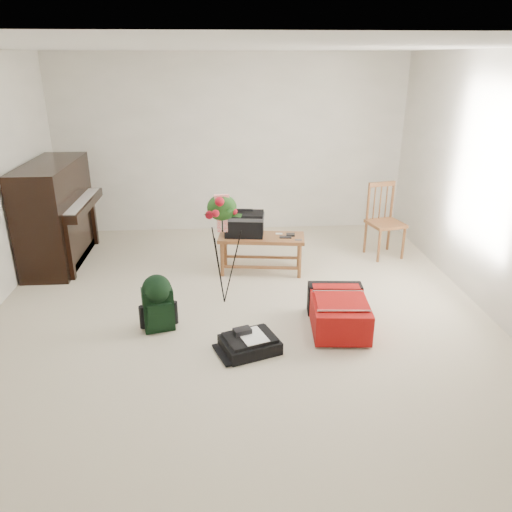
{
  "coord_description": "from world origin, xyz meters",
  "views": [
    {
      "loc": [
        -0.15,
        -4.47,
        2.42
      ],
      "look_at": [
        0.19,
        0.35,
        0.49
      ],
      "focal_mm": 35.0,
      "sensor_mm": 36.0,
      "label": 1
    }
  ],
  "objects": [
    {
      "name": "red_suitcase",
      "position": [
        0.93,
        -0.29,
        0.17
      ],
      "size": [
        0.57,
        0.8,
        0.33
      ],
      "rotation": [
        0.0,
        0.0,
        -0.08
      ],
      "color": "#AE1507",
      "rests_on": "floor"
    },
    {
      "name": "flower_stand",
      "position": [
        -0.15,
        0.29,
        0.59
      ],
      "size": [
        0.41,
        0.41,
        1.21
      ],
      "rotation": [
        0.0,
        0.0,
        0.09
      ],
      "color": "black",
      "rests_on": "floor"
    },
    {
      "name": "ceiling",
      "position": [
        0.0,
        0.0,
        2.5
      ],
      "size": [
        5.0,
        5.5,
        0.01
      ],
      "primitive_type": "cube",
      "color": "white",
      "rests_on": "wall_back"
    },
    {
      "name": "piano",
      "position": [
        -2.19,
        1.6,
        0.6
      ],
      "size": [
        0.71,
        1.5,
        1.25
      ],
      "color": "black",
      "rests_on": "floor"
    },
    {
      "name": "dining_chair",
      "position": [
        1.94,
        1.51,
        0.46
      ],
      "size": [
        0.49,
        0.49,
        0.94
      ],
      "rotation": [
        0.0,
        0.0,
        0.23
      ],
      "color": "brown",
      "rests_on": "floor"
    },
    {
      "name": "wall_back",
      "position": [
        0.0,
        2.75,
        1.25
      ],
      "size": [
        5.0,
        0.04,
        2.5
      ],
      "primitive_type": "cube",
      "color": "white",
      "rests_on": "floor"
    },
    {
      "name": "black_duffel",
      "position": [
        0.06,
        -0.67,
        0.07
      ],
      "size": [
        0.57,
        0.52,
        0.2
      ],
      "rotation": [
        0.0,
        0.0,
        0.34
      ],
      "color": "black",
      "rests_on": "floor"
    },
    {
      "name": "wall_right",
      "position": [
        2.5,
        0.0,
        1.25
      ],
      "size": [
        0.04,
        5.5,
        2.5
      ],
      "primitive_type": "cube",
      "color": "white",
      "rests_on": "floor"
    },
    {
      "name": "green_backpack",
      "position": [
        -0.78,
        -0.24,
        0.31
      ],
      "size": [
        0.31,
        0.29,
        0.56
      ],
      "rotation": [
        0.0,
        0.0,
        0.25
      ],
      "color": "black",
      "rests_on": "floor"
    },
    {
      "name": "floor",
      "position": [
        0.0,
        0.0,
        0.0
      ],
      "size": [
        5.0,
        5.5,
        0.01
      ],
      "primitive_type": "cube",
      "color": "#BDB398",
      "rests_on": "ground"
    },
    {
      "name": "bench",
      "position": [
        0.17,
        1.08,
        0.55
      ],
      "size": [
        1.05,
        0.53,
        0.78
      ],
      "rotation": [
        0.0,
        0.0,
        -0.13
      ],
      "color": "brown",
      "rests_on": "floor"
    }
  ]
}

